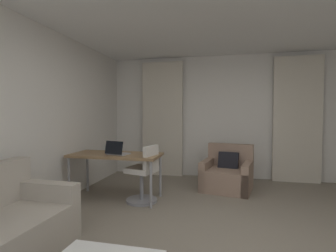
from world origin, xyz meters
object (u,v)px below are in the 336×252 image
desk (116,157)px  laptop (117,152)px  armchair (227,175)px  desk_chair (144,177)px

desk → laptop: bearing=-55.2°
armchair → desk: size_ratio=0.68×
armchair → desk_chair: (-1.26, -0.98, 0.13)m
armchair → desk_chair: bearing=-142.1°
armchair → laptop: (-1.69, -1.01, 0.51)m
desk_chair → laptop: (-0.43, -0.04, 0.38)m
desk_chair → laptop: size_ratio=2.38×
desk_chair → laptop: laptop is taller
armchair → laptop: 2.03m
armchair → laptop: bearing=-149.0°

